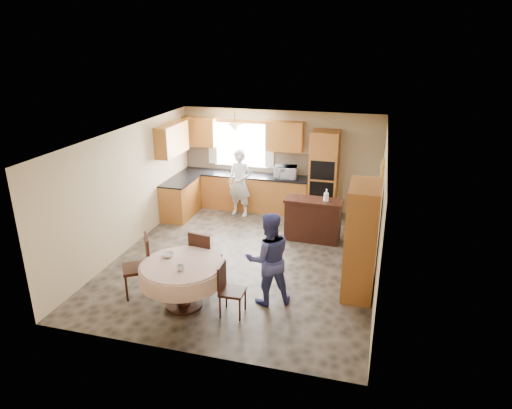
{
  "coord_description": "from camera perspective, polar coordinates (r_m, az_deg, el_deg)",
  "views": [
    {
      "loc": [
        2.35,
        -7.85,
        4.19
      ],
      "look_at": [
        0.12,
        0.3,
        1.05
      ],
      "focal_mm": 32.0,
      "sensor_mm": 36.0,
      "label": 1
    }
  ],
  "objects": [
    {
      "name": "dining_table",
      "position": [
        7.5,
        -9.19,
        -8.46
      ],
      "size": [
        1.36,
        1.36,
        0.78
      ],
      "color": "#37190F",
      "rests_on": "floor"
    },
    {
      "name": "person_dining",
      "position": [
        7.44,
        1.56,
        -6.79
      ],
      "size": [
        0.96,
        0.88,
        1.59
      ],
      "primitive_type": "imported",
      "rotation": [
        0.0,
        0.0,
        3.6
      ],
      "color": "#3C4183",
      "rests_on": "floor"
    },
    {
      "name": "wall_front",
      "position": [
        6.14,
        -9.39,
        -8.55
      ],
      "size": [
        5.0,
        0.02,
        2.5
      ],
      "primitive_type": "cube",
      "color": "tan",
      "rests_on": "floor"
    },
    {
      "name": "microwave",
      "position": [
        11.15,
        3.71,
        4.08
      ],
      "size": [
        0.58,
        0.42,
        0.3
      ],
      "primitive_type": "imported",
      "rotation": [
        0.0,
        0.0,
        0.11
      ],
      "color": "silver",
      "rests_on": "counter_back"
    },
    {
      "name": "oven_upper",
      "position": [
        10.7,
        8.28,
        4.21
      ],
      "size": [
        0.56,
        0.01,
        0.45
      ],
      "primitive_type": "cube",
      "color": "black",
      "rests_on": "oven_tower"
    },
    {
      "name": "counter_back",
      "position": [
        11.5,
        -1.53,
        3.74
      ],
      "size": [
        3.3,
        0.64,
        0.04
      ],
      "primitive_type": "cube",
      "color": "black",
      "rests_on": "base_cab_back"
    },
    {
      "name": "wall_cab_right",
      "position": [
        11.14,
        3.61,
        8.52
      ],
      "size": [
        0.9,
        0.33,
        0.72
      ],
      "primitive_type": "cube",
      "color": "#CA8332",
      "rests_on": "wall_back"
    },
    {
      "name": "wall_right",
      "position": [
        8.38,
        15.32,
        -0.92
      ],
      "size": [
        0.02,
        6.0,
        2.5
      ],
      "primitive_type": "cube",
      "color": "tan",
      "rests_on": "floor"
    },
    {
      "name": "wall_cab_side",
      "position": [
        10.96,
        -10.48,
        8.03
      ],
      "size": [
        0.33,
        1.2,
        0.72
      ],
      "primitive_type": "cube",
      "color": "#CA8332",
      "rests_on": "wall_left"
    },
    {
      "name": "ceiling",
      "position": [
        8.36,
        -1.37,
        8.71
      ],
      "size": [
        5.0,
        6.0,
        0.01
      ],
      "primitive_type": "cube",
      "color": "white",
      "rests_on": "wall_back"
    },
    {
      "name": "wall_left",
      "position": [
        9.68,
        -15.65,
        1.92
      ],
      "size": [
        0.02,
        6.0,
        2.5
      ],
      "primitive_type": "cube",
      "color": "tan",
      "rests_on": "floor"
    },
    {
      "name": "window",
      "position": [
        11.63,
        -1.87,
        7.49
      ],
      "size": [
        1.4,
        0.03,
        1.1
      ],
      "primitive_type": "cube",
      "color": "white",
      "rests_on": "wall_back"
    },
    {
      "name": "oven_tower",
      "position": [
        11.06,
        8.45,
        3.7
      ],
      "size": [
        0.66,
        0.62,
        2.12
      ],
      "primitive_type": "cube",
      "color": "#BE7232",
      "rests_on": "floor"
    },
    {
      "name": "cup_table",
      "position": [
        7.2,
        -9.4,
        -7.82
      ],
      "size": [
        0.14,
        0.14,
        0.09
      ],
      "primitive_type": "imported",
      "rotation": [
        0.0,
        0.0,
        0.26
      ],
      "color": "#B2B2B2",
      "rests_on": "dining_table"
    },
    {
      "name": "pendant",
      "position": [
        11.07,
        -2.64,
        9.57
      ],
      "size": [
        0.36,
        0.36,
        0.18
      ],
      "primitive_type": "cone",
      "rotation": [
        3.14,
        0.0,
        0.0
      ],
      "color": "beige",
      "rests_on": "ceiling"
    },
    {
      "name": "bowl_sideboard",
      "position": [
        9.79,
        5.35,
        0.63
      ],
      "size": [
        0.26,
        0.26,
        0.05
      ],
      "primitive_type": "imported",
      "rotation": [
        0.0,
        0.0,
        -0.22
      ],
      "color": "#B2B2B2",
      "rests_on": "sideboard"
    },
    {
      "name": "person_sink",
      "position": [
        11.09,
        -2.04,
        2.7
      ],
      "size": [
        0.67,
        0.51,
        1.65
      ],
      "primitive_type": "imported",
      "rotation": [
        0.0,
        0.0,
        -0.19
      ],
      "color": "silver",
      "rests_on": "floor"
    },
    {
      "name": "space_heater",
      "position": [
        9.26,
        12.96,
        -5.12
      ],
      "size": [
        0.47,
        0.37,
        0.57
      ],
      "primitive_type": "cube",
      "rotation": [
        0.0,
        0.0,
        -0.2
      ],
      "color": "black",
      "rests_on": "floor"
    },
    {
      "name": "counter_left",
      "position": [
        11.16,
        -9.53,
        2.94
      ],
      "size": [
        0.64,
        1.2,
        0.04
      ],
      "primitive_type": "cube",
      "color": "black",
      "rests_on": "base_cab_left"
    },
    {
      "name": "curtain_left",
      "position": [
        11.81,
        -5.46,
        7.86
      ],
      "size": [
        0.22,
        0.02,
        1.15
      ],
      "primitive_type": "cube",
      "color": "white",
      "rests_on": "wall_back"
    },
    {
      "name": "sideboard",
      "position": [
        9.91,
        7.11,
        -2.06
      ],
      "size": [
        1.24,
        0.56,
        0.87
      ],
      "primitive_type": "cube",
      "rotation": [
        0.0,
        0.0,
        -0.05
      ],
      "color": "#37190F",
      "rests_on": "floor"
    },
    {
      "name": "chair_left",
      "position": [
        8.02,
        -14.17,
        -7.05
      ],
      "size": [
        0.63,
        0.63,
        1.05
      ],
      "rotation": [
        0.0,
        0.0,
        -0.98
      ],
      "color": "#37190F",
      "rests_on": "floor"
    },
    {
      "name": "wall_back",
      "position": [
        11.48,
        2.98,
        5.51
      ],
      "size": [
        5.0,
        0.02,
        2.5
      ],
      "primitive_type": "cube",
      "color": "tan",
      "rests_on": "floor"
    },
    {
      "name": "oven_lower",
      "position": [
        10.85,
        8.15,
        1.68
      ],
      "size": [
        0.56,
        0.01,
        0.45
      ],
      "primitive_type": "cube",
      "color": "black",
      "rests_on": "oven_tower"
    },
    {
      "name": "backsplash",
      "position": [
        11.69,
        -1.13,
        5.45
      ],
      "size": [
        3.3,
        0.02,
        0.55
      ],
      "primitive_type": "cube",
      "color": "tan",
      "rests_on": "wall_back"
    },
    {
      "name": "base_cab_back",
      "position": [
        11.64,
        -1.5,
        1.57
      ],
      "size": [
        3.3,
        0.6,
        0.88
      ],
      "primitive_type": "cube",
      "color": "#BE7232",
      "rests_on": "floor"
    },
    {
      "name": "chair_back",
      "position": [
        8.12,
        -6.62,
        -6.32
      ],
      "size": [
        0.5,
        0.5,
        1.02
      ],
      "rotation": [
        0.0,
        0.0,
        2.98
      ],
      "color": "#37190F",
      "rests_on": "floor"
    },
    {
      "name": "bowl_table",
      "position": [
        7.66,
        -10.95,
        -6.22
      ],
      "size": [
        0.21,
        0.21,
        0.06
      ],
      "primitive_type": "imported",
      "rotation": [
        0.0,
        0.0,
        -0.1
      ],
      "color": "#B2B2B2",
      "rests_on": "dining_table"
    },
    {
      "name": "floor",
      "position": [
        9.2,
        -1.24,
        -6.72
      ],
      "size": [
        5.0,
        6.0,
        0.01
      ],
      "primitive_type": "cube",
      "color": "brown",
      "rests_on": "ground"
    },
    {
      "name": "wall_cab_left",
      "position": [
        11.78,
        -7.05,
        9.05
      ],
      "size": [
        0.85,
        0.33,
        0.72
      ],
      "primitive_type": "cube",
      "color": "#CA8332",
      "rests_on": "wall_back"
    },
    {
      "name": "bottle_sideboard",
      "position": [
        9.67,
        8.77,
        1.04
      ],
      "size": [
        0.16,
        0.16,
        0.31
      ],
      "primitive_type": "imported",
      "rotation": [
        0.0,
        0.0,
        0.42
      ],
      "color": "silver",
      "rests_on": "sideboard"
    },
    {
      "name": "base_cab_left",
      "position": [
        11.31,
        -9.39,
        0.72
      ],
      "size": [
        0.6,
        1.2,
        0.88
      ],
      "primitive_type": "cube",
      "color": "#BE7232",
      "rests_on": "floor"
    },
    {
      "name": "framed_picture",
      "position": [
        8.77,
        15.49,
        3.8
      ],
      "size": [
        0.06,
        0.55,
        0.45
      ],
      "color": "gold",
      "rests_on": "wall_right"
    },
    {
      "name": "cupboard",
      "position": [
        7.86,
        13.01,
        -4.37
      ],
      "size": [
        0.51,
        1.02,
        1.94
      ],
      "primitive_type": "cube",
      "color": "#BE7232",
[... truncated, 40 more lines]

